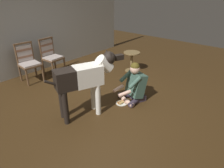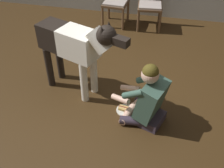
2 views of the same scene
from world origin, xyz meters
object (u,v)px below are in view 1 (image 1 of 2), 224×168
dining_chair_left_of_pair (28,60)px  large_dog (85,78)px  hot_dog_on_plate (122,102)px  person_sitting_on_floor (134,85)px  round_side_table (132,60)px  dining_chair_right_of_pair (50,54)px

dining_chair_left_of_pair → large_dog: bearing=-92.2°
hot_dog_on_plate → dining_chair_left_of_pair: bearing=104.3°
person_sitting_on_floor → round_side_table: person_sitting_on_floor is taller
person_sitting_on_floor → large_dog: (-1.01, 0.38, 0.41)m
dining_chair_right_of_pair → person_sitting_on_floor: bearing=-84.3°
large_dog → round_side_table: size_ratio=2.50×
dining_chair_left_of_pair → dining_chair_right_of_pair: (0.66, -0.00, 0.00)m
dining_chair_left_of_pair → person_sitting_on_floor: bearing=-70.7°
dining_chair_left_of_pair → large_dog: large_dog is taller
person_sitting_on_floor → hot_dog_on_plate: size_ratio=3.49×
dining_chair_left_of_pair → person_sitting_on_floor: (0.93, -2.65, -0.19)m
round_side_table → large_dog: bearing=-164.5°
person_sitting_on_floor → hot_dog_on_plate: 0.45m
dining_chair_right_of_pair → round_side_table: size_ratio=1.72×
large_dog → dining_chair_right_of_pair: bearing=71.7°
dining_chair_left_of_pair → person_sitting_on_floor: dining_chair_left_of_pair is taller
person_sitting_on_floor → dining_chair_left_of_pair: bearing=109.3°
dining_chair_left_of_pair → hot_dog_on_plate: size_ratio=3.97×
dining_chair_left_of_pair → large_dog: size_ratio=0.69×
dining_chair_left_of_pair → hot_dog_on_plate: dining_chair_left_of_pair is taller
large_dog → round_side_table: (2.33, 0.65, -0.43)m
dining_chair_left_of_pair → dining_chair_right_of_pair: size_ratio=1.00×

